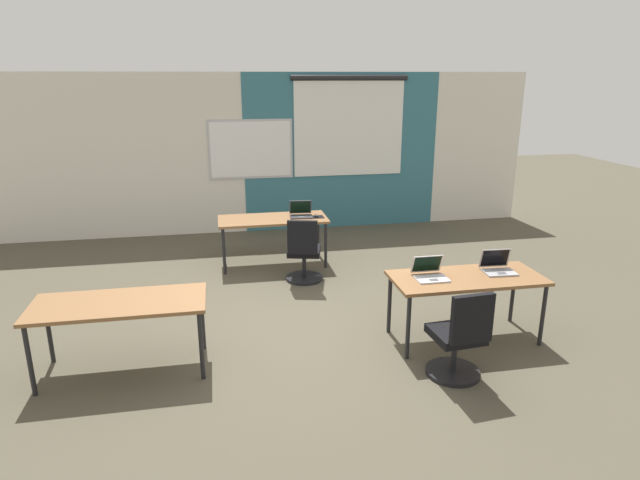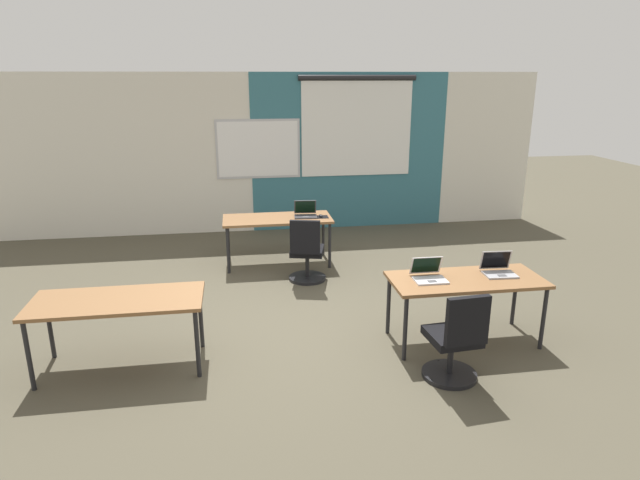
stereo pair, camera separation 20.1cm
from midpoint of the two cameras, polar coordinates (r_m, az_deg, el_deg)
ground_plane at (r=6.25m, az=-1.78°, el=-9.16°), size 24.00×24.00×0.00m
back_wall_assembly at (r=9.88m, az=-4.66°, el=9.15°), size 10.00×0.27×2.80m
desk_near_left at (r=5.49m, az=-19.56°, el=-6.45°), size 1.60×0.70×0.72m
desk_near_right at (r=5.91m, az=16.06°, el=-4.44°), size 1.60×0.70×0.72m
desk_far_center at (r=8.07m, az=-3.80°, el=1.94°), size 1.60×0.70×0.72m
laptop_near_right_end at (r=6.10m, az=19.17°, el=-2.94°), size 0.35×0.31×0.23m
laptop_near_right_inner at (r=5.75m, az=12.37°, el=-3.61°), size 0.33×0.32×0.22m
chair_near_right_inner at (r=5.26m, az=15.14°, el=-10.53°), size 0.52×0.56×0.92m
laptop_far_right at (r=8.11m, az=-0.83°, el=2.85°), size 0.36×0.33×0.23m
mousepad_far_right at (r=8.07m, az=0.79°, el=2.44°), size 0.22×0.19×0.00m
mouse_far_right at (r=8.07m, az=0.80°, el=2.57°), size 0.06×0.10×0.03m
chair_far_right at (r=7.44m, az=-0.64°, el=-1.63°), size 0.53×0.59×0.92m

